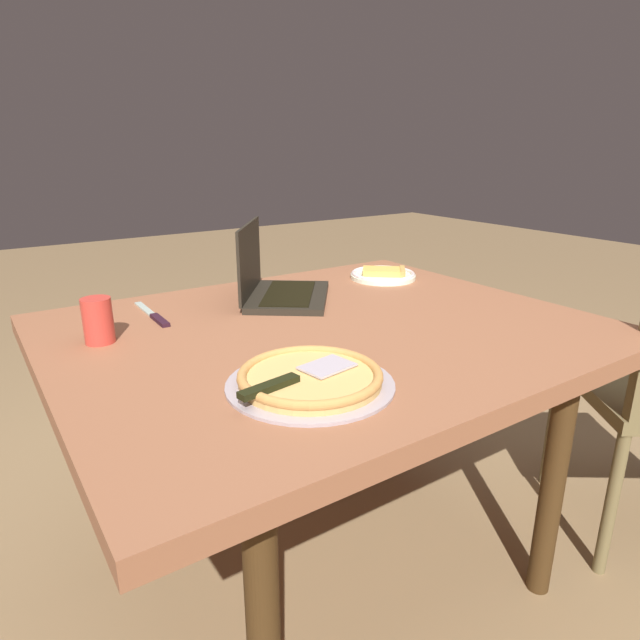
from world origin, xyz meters
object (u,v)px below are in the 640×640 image
table_knife (154,316)px  drink_cup (98,320)px  pizza_plate (383,274)px  laptop (276,284)px  pizza_tray (310,378)px  dining_table (326,351)px

table_knife → drink_cup: bearing=36.1°
pizza_plate → drink_cup: bearing=6.7°
table_knife → drink_cup: size_ratio=2.41×
table_knife → drink_cup: (0.16, 0.12, 0.05)m
laptop → table_knife: size_ratio=1.54×
pizza_plate → pizza_tray: bearing=40.6°
dining_table → drink_cup: drink_cup is taller
laptop → pizza_tray: 0.60m
laptop → dining_table: bearing=86.8°
laptop → pizza_tray: (0.24, 0.55, -0.03)m
laptop → pizza_plate: 0.43m
drink_cup → dining_table: bearing=159.2°
table_knife → dining_table: bearing=137.6°
dining_table → pizza_plate: size_ratio=5.94×
dining_table → drink_cup: 0.54m
pizza_tray → drink_cup: drink_cup is taller
pizza_plate → pizza_tray: pizza_plate is taller
pizza_plate → table_knife: (0.78, -0.01, -0.01)m
pizza_plate → table_knife: size_ratio=0.87×
dining_table → pizza_tray: 0.37m
pizza_tray → table_knife: 0.59m
pizza_tray → dining_table: bearing=-129.5°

